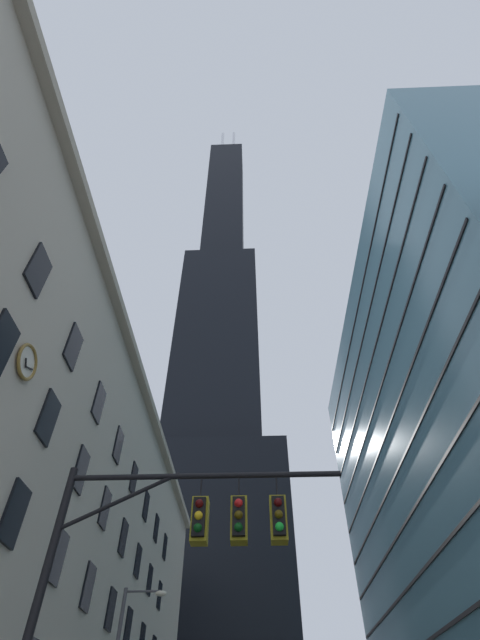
# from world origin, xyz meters

# --- Properties ---
(dark_skyscraper) EXTENTS (29.01, 29.01, 213.13)m
(dark_skyscraper) POSITION_xyz_m (-10.45, 78.16, 62.41)
(dark_skyscraper) COLOR black
(dark_skyscraper) RESTS_ON ground
(traffic_signal_mast) EXTENTS (7.06, 0.63, 6.81)m
(traffic_signal_mast) POSITION_xyz_m (-3.46, 2.10, 5.08)
(traffic_signal_mast) COLOR black
(traffic_signal_mast) RESTS_ON sidewalk_left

